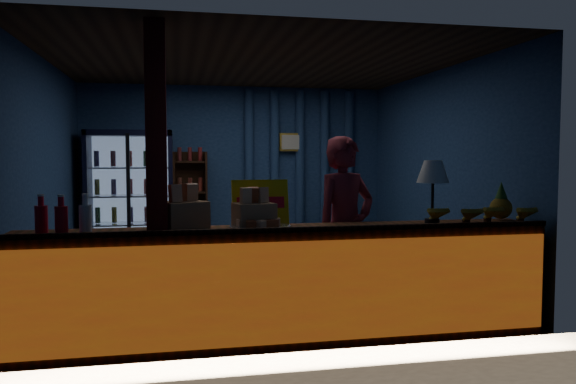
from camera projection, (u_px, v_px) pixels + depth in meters
name	position (u px, v px, depth m)	size (l,w,h in m)	color
ground	(256.00, 288.00, 6.57)	(4.60, 4.60, 0.00)	#515154
room_walls	(255.00, 154.00, 6.47)	(4.60, 4.60, 4.60)	navy
counter	(288.00, 284.00, 4.67)	(4.40, 0.57, 0.99)	brown
support_post	(157.00, 187.00, 4.42)	(0.16, 0.16, 2.60)	maroon
beverage_cooler	(131.00, 198.00, 8.09)	(1.20, 0.62, 1.90)	black
bottle_shelf	(190.00, 206.00, 8.40)	(0.50, 0.28, 1.60)	#381F11
curtain_folds	(300.00, 171.00, 8.78)	(1.74, 0.14, 2.50)	navy
framed_picture	(291.00, 142.00, 8.67)	(0.36, 0.04, 0.28)	gold
shopkeeper	(345.00, 228.00, 5.26)	(0.63, 0.41, 1.73)	maroon
green_chair	(367.00, 242.00, 8.33)	(0.57, 0.59, 0.53)	#5EBC70
side_table	(324.00, 244.00, 8.30)	(0.61, 0.54, 0.55)	#381F11
yellow_sign	(260.00, 202.00, 4.81)	(0.49, 0.12, 0.39)	yellow
soda_bottles	(63.00, 218.00, 4.24)	(0.41, 0.18, 0.31)	red
snack_box_left	(254.00, 213.00, 4.66)	(0.36, 0.32, 0.33)	#AA7452
snack_box_centre	(184.00, 213.00, 4.59)	(0.43, 0.40, 0.37)	#AA7452
pastry_tray	(260.00, 225.00, 4.58)	(0.51, 0.51, 0.08)	silver
banana_bunches	(479.00, 214.00, 4.93)	(1.02, 0.29, 0.17)	gold
table_lamp	(433.00, 174.00, 4.91)	(0.28, 0.28, 0.56)	black
pineapple	(501.00, 205.00, 5.19)	(0.20, 0.20, 0.35)	olive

